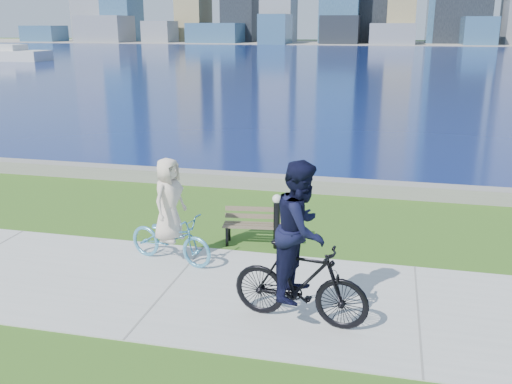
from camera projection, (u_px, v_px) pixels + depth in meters
ground at (418, 314)px, 8.63m from camera, size 320.00×320.00×0.00m
concrete_path at (418, 313)px, 8.63m from camera, size 80.00×3.50×0.02m
seawall at (410, 191)px, 14.37m from camera, size 90.00×0.50×0.35m
bay_water at (399, 57)px, 75.83m from camera, size 320.00×131.00×0.01m
far_shore at (398, 43)px, 129.95m from camera, size 320.00×30.00×0.12m
park_bench at (258, 222)px, 11.31m from camera, size 1.41×0.65×0.70m
bollard_lamp at (277, 218)px, 10.99m from camera, size 0.18×0.18×1.10m
cyclist_woman at (170, 224)px, 10.29m from camera, size 1.04×1.84×1.95m
cyclist_man at (301, 257)px, 8.10m from camera, size 0.88×2.08×2.42m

